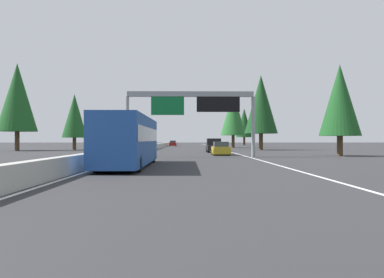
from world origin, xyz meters
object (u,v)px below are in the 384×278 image
sedan_far_center (173,143)px  conifer_left_mid (74,116)px  conifer_right_mid (261,104)px  conifer_right_distant (244,123)px  pickup_distant_b (214,145)px  sign_gantry_overhead (192,105)px  bus_mid_left (129,139)px  conifer_left_near (17,97)px  conifer_right_near (340,100)px  sedan_near_right (221,149)px  conifer_right_far (233,113)px

sedan_far_center → conifer_left_mid: size_ratio=0.47×
conifer_right_mid → conifer_left_mid: 31.07m
sedan_far_center → conifer_right_distant: conifer_right_distant is taller
pickup_distant_b → sedan_far_center: 48.90m
sign_gantry_overhead → conifer_right_distant: conifer_right_distant is taller
bus_mid_left → pickup_distant_b: bearing=-15.4°
bus_mid_left → conifer_left_near: size_ratio=0.85×
conifer_left_mid → sign_gantry_overhead: bearing=-142.9°
bus_mid_left → conifer_right_near: size_ratio=1.21×
sign_gantry_overhead → sedan_near_right: sign_gantry_overhead is taller
sign_gantry_overhead → conifer_right_mid: (24.55, -11.72, 2.45)m
sign_gantry_overhead → conifer_right_mid: bearing=-25.5°
conifer_right_near → conifer_right_distant: bearing=-1.1°
pickup_distant_b → conifer_right_near: size_ratio=0.59×
pickup_distant_b → conifer_right_distant: 61.88m
pickup_distant_b → sedan_near_right: bearing=-179.7°
conifer_right_far → sedan_far_center: bearing=32.4°
conifer_right_mid → pickup_distant_b: bearing=140.9°
conifer_left_mid → conifer_right_far: bearing=-61.3°
conifer_right_mid → conifer_right_distant: bearing=-5.8°
bus_mid_left → conifer_right_distant: size_ratio=1.03×
conifer_right_near → sedan_near_right: bearing=77.4°
bus_mid_left → conifer_right_mid: size_ratio=0.93×
conifer_left_mid → conifer_right_mid: bearing=-91.8°
sedan_far_center → conifer_right_mid: conifer_right_mid is taller
sedan_far_center → conifer_left_near: 47.52m
sedan_near_right → conifer_left_mid: 31.08m
conifer_left_mid → conifer_left_near: bearing=119.8°
pickup_distant_b → conifer_right_mid: 15.09m
bus_mid_left → conifer_left_mid: size_ratio=1.23×
pickup_distant_b → conifer_right_far: 28.48m
conifer_right_far → pickup_distant_b: bearing=167.4°
conifer_right_far → conifer_right_distant: (32.99, -7.52, -0.50)m
conifer_right_far → conifer_left_near: conifer_left_near is taller
conifer_left_near → conifer_left_mid: conifer_left_near is taller
sedan_near_right → conifer_right_far: size_ratio=0.37×
conifer_right_near → conifer_left_mid: bearing=55.7°
sedan_far_center → bus_mid_left: bearing=-179.9°
sign_gantry_overhead → conifer_right_near: bearing=-82.8°
pickup_distant_b → sign_gantry_overhead: bearing=167.3°
pickup_distant_b → conifer_left_near: size_ratio=0.41×
sedan_near_right → conifer_right_distant: conifer_right_distant is taller
conifer_right_near → conifer_left_near: 46.38m
bus_mid_left → conifer_right_mid: bearing=-23.2°
sedan_far_center → conifer_left_mid: (-36.85, 15.04, 4.97)m
conifer_left_mid → sedan_far_center: bearing=-22.2°
pickup_distant_b → conifer_right_far: conifer_right_far is taller
sign_gantry_overhead → sedan_far_center: sign_gantry_overhead is taller
sign_gantry_overhead → conifer_left_near: (21.23, 26.79, 3.16)m
sign_gantry_overhead → sedan_near_right: size_ratio=2.88×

